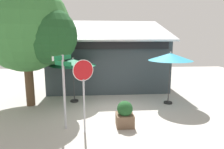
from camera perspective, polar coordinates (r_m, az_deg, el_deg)
ground_plane at (r=9.53m, az=0.61°, el=-11.15°), size 28.00×28.00×0.10m
cafe_building at (r=14.14m, az=-1.33°, el=3.74°), size 8.12×5.19×4.77m
street_sign_post at (r=7.63m, az=-13.64°, el=-2.81°), size 0.67×0.72×2.86m
stop_sign at (r=7.15m, az=-8.15°, el=-2.32°), size 0.70×0.32×2.72m
patio_umbrella_forest_green_left at (r=10.77m, az=-11.08°, el=3.39°), size 2.43×2.43×2.42m
patio_umbrella_teal_center at (r=10.67m, az=16.36°, el=4.78°), size 2.25×2.25×2.76m
shade_tree at (r=10.61m, az=-22.58°, el=12.04°), size 4.75×4.39×6.18m
sidewalk_planter at (r=8.03m, az=3.69°, el=-11.30°), size 0.69×0.69×1.03m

